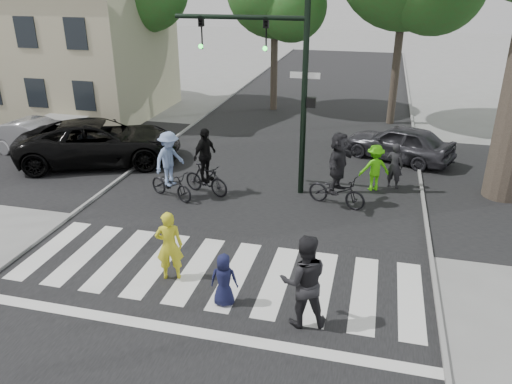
{
  "coord_description": "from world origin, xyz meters",
  "views": [
    {
      "loc": [
        3.42,
        -8.64,
        6.53
      ],
      "look_at": [
        0.5,
        3.0,
        1.3
      ],
      "focal_mm": 35.0,
      "sensor_mm": 36.0,
      "label": 1
    }
  ],
  "objects_px": {
    "cyclist_mid": "(206,168)",
    "cyclist_left": "(170,170)",
    "pedestrian_child": "(224,280)",
    "traffic_signal": "(277,71)",
    "car_silver": "(39,137)",
    "pedestrian_adult": "(304,281)",
    "car_grey": "(399,143)",
    "car_suv": "(100,142)",
    "pedestrian_woman": "(169,246)",
    "cyclist_right": "(338,174)"
  },
  "relations": [
    {
      "from": "cyclist_left",
      "to": "cyclist_right",
      "type": "relative_size",
      "value": 0.93
    },
    {
      "from": "car_silver",
      "to": "car_grey",
      "type": "xyz_separation_m",
      "value": [
        13.76,
        2.71,
        0.02
      ]
    },
    {
      "from": "traffic_signal",
      "to": "cyclist_right",
      "type": "xyz_separation_m",
      "value": [
        2.06,
        -0.7,
        -2.86
      ]
    },
    {
      "from": "car_grey",
      "to": "cyclist_mid",
      "type": "bearing_deg",
      "value": -27.88
    },
    {
      "from": "traffic_signal",
      "to": "cyclist_left",
      "type": "bearing_deg",
      "value": -155.36
    },
    {
      "from": "car_silver",
      "to": "cyclist_left",
      "type": "bearing_deg",
      "value": -106.15
    },
    {
      "from": "pedestrian_adult",
      "to": "car_suv",
      "type": "bearing_deg",
      "value": -56.49
    },
    {
      "from": "pedestrian_adult",
      "to": "car_suv",
      "type": "relative_size",
      "value": 0.34
    },
    {
      "from": "cyclist_mid",
      "to": "car_grey",
      "type": "bearing_deg",
      "value": 38.83
    },
    {
      "from": "traffic_signal",
      "to": "pedestrian_woman",
      "type": "distance_m",
      "value": 6.57
    },
    {
      "from": "cyclist_mid",
      "to": "car_silver",
      "type": "distance_m",
      "value": 8.0
    },
    {
      "from": "cyclist_left",
      "to": "car_suv",
      "type": "xyz_separation_m",
      "value": [
        -3.83,
        2.39,
        -0.13
      ]
    },
    {
      "from": "cyclist_right",
      "to": "cyclist_left",
      "type": "bearing_deg",
      "value": -172.19
    },
    {
      "from": "pedestrian_child",
      "to": "pedestrian_woman",
      "type": "bearing_deg",
      "value": -31.36
    },
    {
      "from": "pedestrian_child",
      "to": "car_suv",
      "type": "relative_size",
      "value": 0.2
    },
    {
      "from": "car_grey",
      "to": "pedestrian_adult",
      "type": "bearing_deg",
      "value": 12.71
    },
    {
      "from": "pedestrian_child",
      "to": "car_suv",
      "type": "xyz_separation_m",
      "value": [
        -7.13,
        7.32,
        0.22
      ]
    },
    {
      "from": "traffic_signal",
      "to": "car_suv",
      "type": "xyz_separation_m",
      "value": [
        -6.89,
        0.98,
        -3.08
      ]
    },
    {
      "from": "pedestrian_adult",
      "to": "cyclist_left",
      "type": "bearing_deg",
      "value": -61.79
    },
    {
      "from": "pedestrian_child",
      "to": "car_silver",
      "type": "xyz_separation_m",
      "value": [
        -10.04,
        7.69,
        0.07
      ]
    },
    {
      "from": "pedestrian_adult",
      "to": "car_silver",
      "type": "height_order",
      "value": "pedestrian_adult"
    },
    {
      "from": "pedestrian_woman",
      "to": "car_silver",
      "type": "relative_size",
      "value": 0.42
    },
    {
      "from": "cyclist_mid",
      "to": "cyclist_left",
      "type": "bearing_deg",
      "value": -148.6
    },
    {
      "from": "cyclist_right",
      "to": "car_suv",
      "type": "xyz_separation_m",
      "value": [
        -8.96,
        1.68,
        -0.22
      ]
    },
    {
      "from": "cyclist_left",
      "to": "car_suv",
      "type": "height_order",
      "value": "cyclist_left"
    },
    {
      "from": "car_suv",
      "to": "cyclist_mid",
      "type": "bearing_deg",
      "value": -132.5
    },
    {
      "from": "pedestrian_child",
      "to": "car_suv",
      "type": "height_order",
      "value": "car_suv"
    },
    {
      "from": "pedestrian_woman",
      "to": "cyclist_left",
      "type": "bearing_deg",
      "value": -86.3
    },
    {
      "from": "traffic_signal",
      "to": "pedestrian_adult",
      "type": "distance_m",
      "value": 7.44
    },
    {
      "from": "pedestrian_child",
      "to": "car_silver",
      "type": "distance_m",
      "value": 12.65
    },
    {
      "from": "pedestrian_woman",
      "to": "car_suv",
      "type": "distance_m",
      "value": 8.71
    },
    {
      "from": "cyclist_right",
      "to": "car_silver",
      "type": "relative_size",
      "value": 0.58
    },
    {
      "from": "pedestrian_child",
      "to": "traffic_signal",
      "type": "bearing_deg",
      "value": -95.44
    },
    {
      "from": "car_suv",
      "to": "car_grey",
      "type": "height_order",
      "value": "car_suv"
    },
    {
      "from": "car_silver",
      "to": "traffic_signal",
      "type": "bearing_deg",
      "value": -91.76
    },
    {
      "from": "cyclist_left",
      "to": "car_silver",
      "type": "height_order",
      "value": "cyclist_left"
    },
    {
      "from": "traffic_signal",
      "to": "car_grey",
      "type": "xyz_separation_m",
      "value": [
        3.95,
        4.05,
        -3.21
      ]
    },
    {
      "from": "pedestrian_child",
      "to": "cyclist_right",
      "type": "height_order",
      "value": "cyclist_right"
    },
    {
      "from": "car_silver",
      "to": "car_grey",
      "type": "height_order",
      "value": "car_grey"
    },
    {
      "from": "traffic_signal",
      "to": "cyclist_mid",
      "type": "distance_m",
      "value": 3.76
    },
    {
      "from": "cyclist_right",
      "to": "car_suv",
      "type": "height_order",
      "value": "cyclist_right"
    },
    {
      "from": "cyclist_mid",
      "to": "pedestrian_child",
      "type": "bearing_deg",
      "value": -67.02
    },
    {
      "from": "car_silver",
      "to": "cyclist_mid",
      "type": "bearing_deg",
      "value": -99.66
    },
    {
      "from": "traffic_signal",
      "to": "car_suv",
      "type": "bearing_deg",
      "value": 171.91
    },
    {
      "from": "pedestrian_adult",
      "to": "car_suv",
      "type": "height_order",
      "value": "pedestrian_adult"
    },
    {
      "from": "pedestrian_adult",
      "to": "car_grey",
      "type": "xyz_separation_m",
      "value": [
        1.98,
        10.61,
        -0.31
      ]
    },
    {
      "from": "pedestrian_child",
      "to": "cyclist_right",
      "type": "relative_size",
      "value": 0.52
    },
    {
      "from": "cyclist_mid",
      "to": "car_silver",
      "type": "height_order",
      "value": "cyclist_mid"
    },
    {
      "from": "cyclist_right",
      "to": "car_grey",
      "type": "distance_m",
      "value": 5.12
    },
    {
      "from": "pedestrian_adult",
      "to": "car_silver",
      "type": "distance_m",
      "value": 14.19
    }
  ]
}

